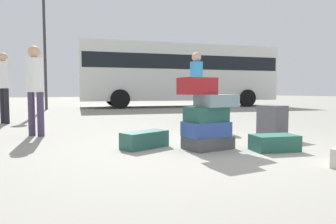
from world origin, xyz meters
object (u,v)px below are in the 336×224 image
at_px(suitcase_teal_upright_blue, 145,140).
at_px(person_tourist_with_camera, 35,83).
at_px(suitcase_teal_left_side, 274,143).
at_px(person_bearded_onlooker, 196,82).
at_px(suitcase_tower, 207,118).
at_px(person_passerby_in_red, 4,81).
at_px(parked_bus, 180,72).
at_px(suitcase_charcoal_right_side, 272,122).
at_px(lamp_post, 44,19).

relative_size(suitcase_teal_upright_blue, person_tourist_with_camera, 0.42).
height_order(suitcase_teal_left_side, person_bearded_onlooker, person_bearded_onlooker).
height_order(suitcase_tower, person_tourist_with_camera, person_tourist_with_camera).
xyz_separation_m(suitcase_teal_upright_blue, person_passerby_in_red, (-2.02, 4.62, 0.95)).
height_order(suitcase_teal_left_side, person_tourist_with_camera, person_tourist_with_camera).
bearing_deg(person_tourist_with_camera, parked_bus, 97.42).
height_order(person_bearded_onlooker, person_passerby_in_red, person_passerby_in_red).
bearing_deg(suitcase_teal_left_side, person_bearded_onlooker, 92.25).
relative_size(suitcase_tower, suitcase_teal_left_side, 1.65).
xyz_separation_m(suitcase_teal_upright_blue, person_bearded_onlooker, (2.10, 2.09, 0.91)).
height_order(suitcase_charcoal_right_side, person_tourist_with_camera, person_tourist_with_camera).
height_order(suitcase_tower, person_bearded_onlooker, person_bearded_onlooker).
height_order(person_passerby_in_red, parked_bus, parked_bus).
bearing_deg(suitcase_tower, lamp_post, 97.45).
bearing_deg(suitcase_charcoal_right_side, suitcase_tower, -169.62).
relative_size(suitcase_tower, parked_bus, 0.10).
xyz_separation_m(suitcase_tower, lamp_post, (-1.44, 10.98, 3.53)).
distance_m(suitcase_tower, person_tourist_with_camera, 3.26).
distance_m(suitcase_teal_upright_blue, person_tourist_with_camera, 2.53).
relative_size(suitcase_tower, person_bearded_onlooker, 0.59).
xyz_separation_m(suitcase_charcoal_right_side, person_tourist_with_camera, (-3.77, 1.99, 0.69)).
distance_m(person_bearded_onlooker, person_passerby_in_red, 4.83).
bearing_deg(suitcase_teal_left_side, person_passerby_in_red, 134.99).
distance_m(suitcase_charcoal_right_side, parked_bus, 11.06).
distance_m(suitcase_teal_upright_blue, suitcase_teal_left_side, 1.83).
bearing_deg(person_passerby_in_red, suitcase_tower, 2.28).
xyz_separation_m(person_tourist_with_camera, parked_bus, (7.31, 8.38, 0.86)).
xyz_separation_m(person_bearded_onlooker, parked_bus, (3.83, 8.23, 0.80)).
bearing_deg(person_passerby_in_red, person_bearded_onlooker, 31.96).
bearing_deg(suitcase_teal_upright_blue, person_passerby_in_red, 93.73).
distance_m(person_bearded_onlooker, parked_bus, 9.11).
bearing_deg(person_bearded_onlooker, suitcase_teal_left_side, 16.07).
height_order(person_passerby_in_red, lamp_post, lamp_post).
height_order(person_tourist_with_camera, lamp_post, lamp_post).
bearing_deg(suitcase_teal_upright_blue, suitcase_tower, -50.92).
relative_size(person_bearded_onlooker, person_passerby_in_red, 0.97).
bearing_deg(person_passerby_in_red, suitcase_teal_upright_blue, -2.85).
xyz_separation_m(person_passerby_in_red, lamp_post, (1.35, 5.90, 2.90)).
height_order(suitcase_teal_left_side, suitcase_charcoal_right_side, suitcase_charcoal_right_side).
bearing_deg(suitcase_tower, person_tourist_with_camera, 131.81).
xyz_separation_m(suitcase_teal_upright_blue, suitcase_teal_left_side, (1.54, -0.98, -0.01)).
distance_m(suitcase_tower, person_passerby_in_red, 5.83).
distance_m(suitcase_charcoal_right_side, person_passerby_in_red, 6.47).
relative_size(suitcase_charcoal_right_side, lamp_post, 0.09).
relative_size(suitcase_teal_upright_blue, parked_bus, 0.07).
distance_m(suitcase_teal_upright_blue, person_bearded_onlooker, 3.10).
height_order(suitcase_tower, parked_bus, parked_bus).
height_order(suitcase_tower, suitcase_teal_upright_blue, suitcase_tower).
xyz_separation_m(suitcase_teal_left_side, lamp_post, (-2.21, 11.49, 3.86)).
distance_m(suitcase_teal_upright_blue, lamp_post, 11.22).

